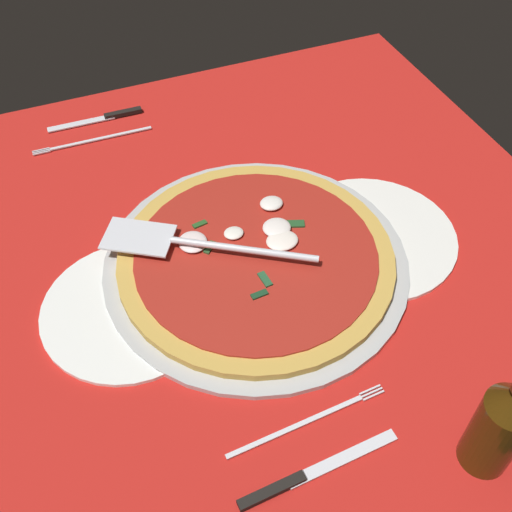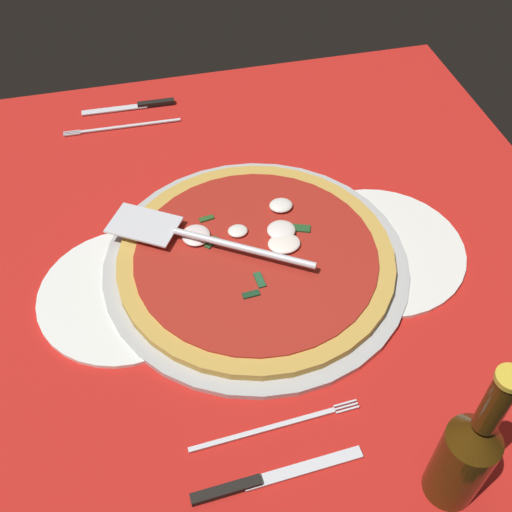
{
  "view_description": "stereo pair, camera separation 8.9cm",
  "coord_description": "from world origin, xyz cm",
  "px_view_note": "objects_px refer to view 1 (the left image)",
  "views": [
    {
      "loc": [
        24.95,
        59.9,
        68.22
      ],
      "look_at": [
        2.53,
        4.66,
        2.28
      ],
      "focal_mm": 43.22,
      "sensor_mm": 36.0,
      "label": 1
    },
    {
      "loc": [
        16.5,
        62.62,
        68.22
      ],
      "look_at": [
        2.53,
        4.66,
        2.28
      ],
      "focal_mm": 43.22,
      "sensor_mm": 36.0,
      "label": 2
    }
  ],
  "objects_px": {
    "dinner_plate_right": "(130,309)",
    "beer_bottle": "(502,422)",
    "pizza_server": "(193,243)",
    "place_setting_far": "(307,451)",
    "pizza": "(256,256)",
    "place_setting_near": "(99,130)",
    "dinner_plate_left": "(371,237)"
  },
  "relations": [
    {
      "from": "pizza",
      "to": "pizza_server",
      "type": "bearing_deg",
      "value": -25.28
    },
    {
      "from": "dinner_plate_left",
      "to": "pizza_server",
      "type": "bearing_deg",
      "value": -11.48
    },
    {
      "from": "pizza_server",
      "to": "place_setting_near",
      "type": "relative_size",
      "value": 1.33
    },
    {
      "from": "pizza",
      "to": "beer_bottle",
      "type": "xyz_separation_m",
      "value": [
        -0.13,
        0.37,
        0.07
      ]
    },
    {
      "from": "dinner_plate_right",
      "to": "place_setting_far",
      "type": "height_order",
      "value": "place_setting_far"
    },
    {
      "from": "dinner_plate_right",
      "to": "beer_bottle",
      "type": "bearing_deg",
      "value": 131.95
    },
    {
      "from": "dinner_plate_right",
      "to": "pizza_server",
      "type": "relative_size",
      "value": 0.86
    },
    {
      "from": "place_setting_near",
      "to": "place_setting_far",
      "type": "relative_size",
      "value": 0.98
    },
    {
      "from": "place_setting_near",
      "to": "pizza",
      "type": "bearing_deg",
      "value": 110.5
    },
    {
      "from": "dinner_plate_left",
      "to": "place_setting_near",
      "type": "relative_size",
      "value": 1.22
    },
    {
      "from": "dinner_plate_left",
      "to": "beer_bottle",
      "type": "height_order",
      "value": "beer_bottle"
    },
    {
      "from": "pizza",
      "to": "pizza_server",
      "type": "distance_m",
      "value": 0.09
    },
    {
      "from": "dinner_plate_right",
      "to": "pizza",
      "type": "xyz_separation_m",
      "value": [
        -0.19,
        -0.01,
        0.02
      ]
    },
    {
      "from": "pizza_server",
      "to": "place_setting_near",
      "type": "xyz_separation_m",
      "value": [
        0.06,
        -0.37,
        -0.04
      ]
    },
    {
      "from": "place_setting_near",
      "to": "place_setting_far",
      "type": "height_order",
      "value": "same"
    },
    {
      "from": "pizza",
      "to": "pizza_server",
      "type": "height_order",
      "value": "pizza_server"
    },
    {
      "from": "dinner_plate_left",
      "to": "pizza",
      "type": "height_order",
      "value": "pizza"
    },
    {
      "from": "dinner_plate_right",
      "to": "pizza",
      "type": "distance_m",
      "value": 0.19
    },
    {
      "from": "place_setting_near",
      "to": "dinner_plate_right",
      "type": "bearing_deg",
      "value": 84.59
    },
    {
      "from": "place_setting_near",
      "to": "place_setting_far",
      "type": "bearing_deg",
      "value": 98.58
    },
    {
      "from": "beer_bottle",
      "to": "dinner_plate_right",
      "type": "bearing_deg",
      "value": -48.05
    },
    {
      "from": "pizza",
      "to": "place_setting_near",
      "type": "height_order",
      "value": "pizza"
    },
    {
      "from": "pizza_server",
      "to": "beer_bottle",
      "type": "xyz_separation_m",
      "value": [
        -0.21,
        0.41,
        0.04
      ]
    },
    {
      "from": "pizza_server",
      "to": "dinner_plate_right",
      "type": "bearing_deg",
      "value": 56.8
    },
    {
      "from": "pizza_server",
      "to": "beer_bottle",
      "type": "distance_m",
      "value": 0.46
    },
    {
      "from": "dinner_plate_right",
      "to": "beer_bottle",
      "type": "height_order",
      "value": "beer_bottle"
    },
    {
      "from": "place_setting_far",
      "to": "pizza_server",
      "type": "bearing_deg",
      "value": 91.83
    },
    {
      "from": "pizza",
      "to": "beer_bottle",
      "type": "height_order",
      "value": "beer_bottle"
    },
    {
      "from": "dinner_plate_right",
      "to": "place_setting_near",
      "type": "xyz_separation_m",
      "value": [
        -0.05,
        -0.42,
        -0.0
      ]
    },
    {
      "from": "place_setting_far",
      "to": "beer_bottle",
      "type": "bearing_deg",
      "value": -26.99
    },
    {
      "from": "dinner_plate_right",
      "to": "place_setting_far",
      "type": "relative_size",
      "value": 1.12
    },
    {
      "from": "pizza",
      "to": "place_setting_far",
      "type": "relative_size",
      "value": 1.84
    }
  ]
}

